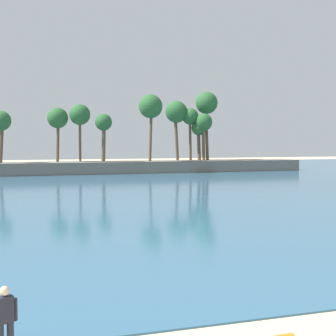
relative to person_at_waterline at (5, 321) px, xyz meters
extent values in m
cube|color=#33607F|center=(5.39, 51.26, -0.86)|extent=(220.00, 101.53, 0.06)
cube|color=slate|center=(5.39, 62.02, 0.01)|extent=(80.14, 6.00, 1.80)
cylinder|color=brown|center=(10.54, 62.71, 4.37)|extent=(0.37, 0.39, 6.93)
sphere|color=#285B2D|center=(10.54, 62.71, 7.83)|extent=(3.08, 3.08, 3.08)
cylinder|color=brown|center=(13.75, 61.09, 3.80)|extent=(0.65, 0.71, 5.81)
sphere|color=#285B2D|center=(13.75, 61.09, 6.70)|extent=(2.48, 2.48, 2.48)
cylinder|color=brown|center=(7.40, 63.45, 4.12)|extent=(0.58, 0.60, 6.44)
sphere|color=#285B2D|center=(7.40, 63.45, 7.33)|extent=(3.05, 3.05, 3.05)
cylinder|color=brown|center=(-0.47, 61.70, 3.82)|extent=(0.85, 0.52, 5.86)
sphere|color=#285B2D|center=(-0.47, 61.70, 6.74)|extent=(2.78, 2.78, 2.78)
cylinder|color=brown|center=(29.09, 62.02, 3.46)|extent=(0.64, 0.73, 5.13)
sphere|color=#285B2D|center=(29.09, 62.02, 6.01)|extent=(2.34, 2.34, 2.34)
cylinder|color=brown|center=(25.67, 62.99, 4.72)|extent=(0.91, 0.52, 7.64)
sphere|color=#285B2D|center=(25.67, 62.99, 8.53)|extent=(3.46, 3.46, 3.46)
cylinder|color=brown|center=(30.83, 63.05, 5.48)|extent=(0.87, 0.50, 9.17)
sphere|color=#285B2D|center=(30.83, 63.05, 10.06)|extent=(3.55, 3.55, 3.55)
cylinder|color=brown|center=(29.64, 61.44, 3.90)|extent=(0.73, 0.76, 6.03)
sphere|color=#285B2D|center=(29.64, 61.44, 6.90)|extent=(2.78, 2.78, 2.78)
cylinder|color=brown|center=(27.78, 62.38, 4.36)|extent=(0.52, 0.45, 6.92)
sphere|color=#285B2D|center=(27.78, 62.38, 7.82)|extent=(2.62, 2.62, 2.62)
cylinder|color=brown|center=(20.77, 60.59, 5.01)|extent=(0.70, 0.50, 8.23)
sphere|color=#285B2D|center=(20.77, 60.59, 9.12)|extent=(3.56, 3.56, 3.56)
cube|color=#23232D|center=(0.00, 0.00, 0.26)|extent=(0.39, 0.30, 0.58)
sphere|color=beige|center=(0.00, 0.00, 0.67)|extent=(0.21, 0.21, 0.21)
cylinder|color=#23232D|center=(0.22, 0.08, 0.22)|extent=(0.09, 0.09, 0.50)
camera|label=1|loc=(0.07, -11.14, 3.89)|focal=53.23mm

